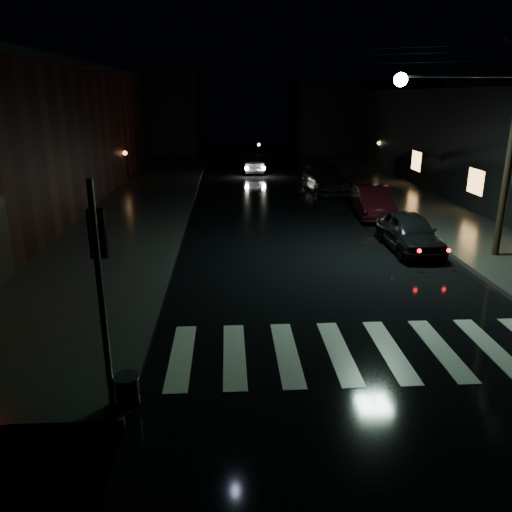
{
  "coord_description": "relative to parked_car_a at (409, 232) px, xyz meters",
  "views": [
    {
      "loc": [
        -0.08,
        -9.61,
        5.64
      ],
      "look_at": [
        0.63,
        2.83,
        1.6
      ],
      "focal_mm": 35.0,
      "sensor_mm": 36.0,
      "label": 1
    }
  ],
  "objects": [
    {
      "name": "ground",
      "position": [
        -6.74,
        -8.21,
        -0.71
      ],
      "size": [
        120.0,
        120.0,
        0.0
      ],
      "primitive_type": "plane",
      "color": "black",
      "rests_on": "ground"
    },
    {
      "name": "sidewalk_left",
      "position": [
        -11.74,
        5.79,
        -0.63
      ],
      "size": [
        6.0,
        44.0,
        0.15
      ],
      "primitive_type": "cube",
      "color": "#282826",
      "rests_on": "ground"
    },
    {
      "name": "sidewalk_right",
      "position": [
        3.26,
        5.79,
        -0.63
      ],
      "size": [
        4.0,
        44.0,
        0.15
      ],
      "primitive_type": "cube",
      "color": "#282826",
      "rests_on": "ground"
    },
    {
      "name": "building_far_left",
      "position": [
        -16.74,
        36.79,
        3.29
      ],
      "size": [
        14.0,
        10.0,
        8.0
      ],
      "primitive_type": "cube",
      "color": "black",
      "rests_on": "ground"
    },
    {
      "name": "building_far_right",
      "position": [
        7.26,
        36.79,
        2.79
      ],
      "size": [
        14.0,
        10.0,
        7.0
      ],
      "primitive_type": "cube",
      "color": "black",
      "rests_on": "ground"
    },
    {
      "name": "crosswalk",
      "position": [
        -3.74,
        -7.71,
        -0.7
      ],
      "size": [
        9.0,
        3.0,
        0.01
      ],
      "primitive_type": "cube",
      "color": "beige",
      "rests_on": "ground"
    },
    {
      "name": "signal_pole_corner",
      "position": [
        -8.88,
        -9.67,
        0.83
      ],
      "size": [
        0.68,
        0.61,
        4.2
      ],
      "color": "slate",
      "rests_on": "ground"
    },
    {
      "name": "utility_pole",
      "position": [
        2.09,
        -1.21,
        3.89
      ],
      "size": [
        4.92,
        0.44,
        8.0
      ],
      "color": "black",
      "rests_on": "ground"
    },
    {
      "name": "parked_car_a",
      "position": [
        0.0,
        0.0,
        0.0
      ],
      "size": [
        1.7,
        4.17,
        1.42
      ],
      "primitive_type": "imported",
      "rotation": [
        0.0,
        0.0,
        -0.01
      ],
      "color": "black",
      "rests_on": "ground"
    },
    {
      "name": "parked_car_b",
      "position": [
        0.14,
        5.49,
        0.01
      ],
      "size": [
        1.9,
        4.49,
        1.44
      ],
      "primitive_type": "imported",
      "rotation": [
        0.0,
        0.0,
        -0.09
      ],
      "color": "black",
      "rests_on": "ground"
    },
    {
      "name": "parked_car_c",
      "position": [
        -0.94,
        12.19,
        0.01
      ],
      "size": [
        2.54,
        5.16,
        1.44
      ],
      "primitive_type": "imported",
      "rotation": [
        0.0,
        0.0,
        0.11
      ],
      "color": "black",
      "rests_on": "ground"
    },
    {
      "name": "parked_car_d",
      "position": [
        -0.39,
        15.48,
        -0.04
      ],
      "size": [
        2.73,
        5.01,
        1.33
      ],
      "primitive_type": "imported",
      "rotation": [
        0.0,
        0.0,
        -0.11
      ],
      "color": "black",
      "rests_on": "ground"
    },
    {
      "name": "oncoming_car",
      "position": [
        -4.95,
        20.16,
        -0.04
      ],
      "size": [
        1.58,
        4.1,
        1.33
      ],
      "primitive_type": "imported",
      "rotation": [
        0.0,
        0.0,
        3.18
      ],
      "color": "black",
      "rests_on": "ground"
    }
  ]
}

